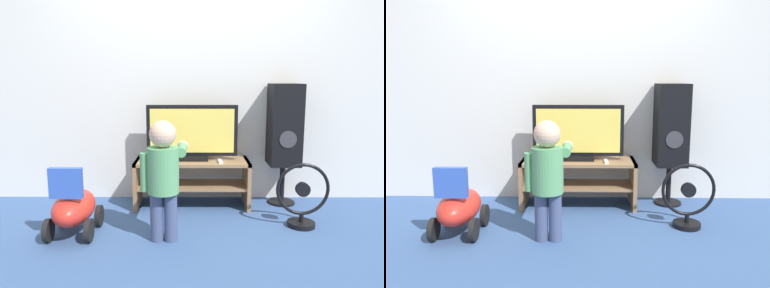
# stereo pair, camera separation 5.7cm
# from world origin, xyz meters

# --- Properties ---
(ground_plane) EXTENTS (16.00, 16.00, 0.00)m
(ground_plane) POSITION_xyz_m (0.00, 0.00, 0.00)
(ground_plane) COLOR #38568C
(wall_back) EXTENTS (10.00, 0.06, 2.60)m
(wall_back) POSITION_xyz_m (0.00, 0.50, 1.30)
(wall_back) COLOR silver
(wall_back) RESTS_ON ground_plane
(tv_stand) EXTENTS (1.10, 0.42, 0.46)m
(tv_stand) POSITION_xyz_m (0.00, 0.21, 0.31)
(tv_stand) COLOR #93704C
(tv_stand) RESTS_ON ground_plane
(television) EXTENTS (0.87, 0.20, 0.53)m
(television) POSITION_xyz_m (0.00, 0.23, 0.72)
(television) COLOR black
(television) RESTS_ON tv_stand
(game_console) EXTENTS (0.05, 0.17, 0.04)m
(game_console) POSITION_xyz_m (-0.42, 0.15, 0.48)
(game_console) COLOR white
(game_console) RESTS_ON tv_stand
(remote_primary) EXTENTS (0.04, 0.13, 0.03)m
(remote_primary) POSITION_xyz_m (0.26, 0.10, 0.47)
(remote_primary) COLOR white
(remote_primary) RESTS_ON tv_stand
(child) EXTENTS (0.36, 0.52, 0.93)m
(child) POSITION_xyz_m (-0.21, -0.59, 0.55)
(child) COLOR #3F4C72
(child) RESTS_ON ground_plane
(speaker_tower) EXTENTS (0.29, 0.33, 1.19)m
(speaker_tower) POSITION_xyz_m (0.90, 0.28, 0.77)
(speaker_tower) COLOR black
(speaker_tower) RESTS_ON ground_plane
(floor_fan) EXTENTS (0.45, 0.23, 0.55)m
(floor_fan) POSITION_xyz_m (0.93, -0.31, 0.25)
(floor_fan) COLOR black
(floor_fan) RESTS_ON ground_plane
(ride_on_toy) EXTENTS (0.35, 0.57, 0.58)m
(ride_on_toy) POSITION_xyz_m (-0.94, -0.48, 0.22)
(ride_on_toy) COLOR red
(ride_on_toy) RESTS_ON ground_plane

